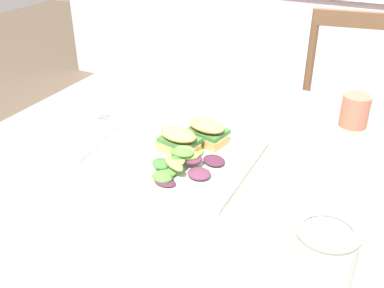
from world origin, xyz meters
TOP-DOWN VIEW (x-y plane):
  - dining_table at (0.11, 0.07)m, footprint 1.11×1.03m
  - chair_wooden_far at (0.30, 0.98)m, footprint 0.46×0.46m
  - plate_lunch at (0.07, 0.07)m, footprint 0.29×0.29m
  - sandwich_half_front at (0.05, 0.08)m, footprint 0.10×0.08m
  - sandwich_half_back at (0.09, 0.15)m, footprint 0.10×0.08m
  - salad_mixed_greens at (0.09, 0.02)m, footprint 0.15×0.18m
  - napkin_folded at (-0.20, 0.08)m, footprint 0.13×0.27m
  - fork_on_napkin at (-0.20, 0.10)m, footprint 0.05×0.19m
  - mason_jar_iced_tea at (0.41, -0.16)m, footprint 0.09×0.09m
  - cup_extra_side at (0.37, 0.41)m, footprint 0.07×0.07m

SIDE VIEW (x-z plane):
  - chair_wooden_far at x=0.30m, z-range 0.01..0.88m
  - dining_table at x=0.11m, z-range 0.25..0.99m
  - napkin_folded at x=-0.20m, z-range 0.74..0.74m
  - plate_lunch at x=0.07m, z-range 0.74..0.75m
  - fork_on_napkin at x=-0.20m, z-range 0.74..0.75m
  - salad_mixed_greens at x=0.09m, z-range 0.75..0.79m
  - sandwich_half_front at x=0.05m, z-range 0.75..0.81m
  - sandwich_half_back at x=0.09m, z-range 0.75..0.81m
  - cup_extra_side at x=0.37m, z-range 0.74..0.82m
  - mason_jar_iced_tea at x=0.41m, z-range 0.73..0.85m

